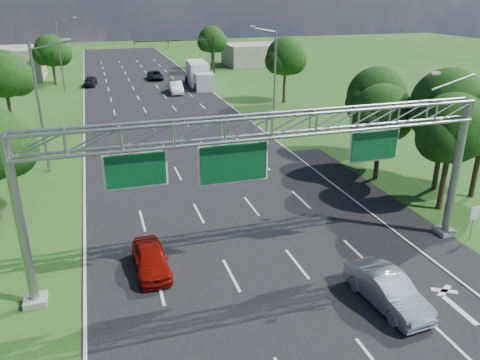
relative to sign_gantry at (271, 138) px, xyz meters
name	(u,v)px	position (x,y,z in m)	size (l,w,h in m)	color
ground	(191,158)	(-0.33, 18.00, -6.89)	(220.00, 220.00, 0.00)	#1F4A16
road	(191,158)	(-0.33, 18.00, -6.89)	(18.00, 180.00, 0.02)	black
road_flare	(405,222)	(9.87, 2.00, -6.89)	(3.00, 30.00, 0.02)	black
sign_gantry	(271,138)	(0.00, 0.00, 0.00)	(23.50, 1.00, 9.56)	gray
regulatory_sign	(474,216)	(12.07, -1.02, -5.38)	(0.60, 0.08, 2.10)	gray
traffic_signal	(191,50)	(7.15, 53.00, -1.72)	(12.21, 0.24, 7.00)	black
streetlight_l_near	(41,102)	(-11.63, 18.00, -1.31)	(2.97, 0.22, 10.16)	gray
streetlight_l_far	(61,51)	(-11.63, 53.00, -1.31)	(2.97, 0.22, 10.16)	gray
streetlight_r_mid	(273,70)	(10.97, 28.00, -1.31)	(2.97, 0.22, 10.16)	gray
tree_cluster_right	(426,114)	(14.47, 7.19, -1.58)	(9.91, 14.60, 8.68)	#2D2116
tree_verge_lb	(5,76)	(-16.25, 33.04, -1.48)	(5.76, 4.80, 8.06)	#2D2116
tree_verge_lc	(52,52)	(-13.25, 58.04, -1.92)	(5.76, 4.80, 7.62)	#2D2116
tree_verge_rd	(286,58)	(15.75, 36.04, -1.26)	(5.76, 4.80, 8.28)	#2D2116
tree_verge_re	(212,41)	(13.75, 66.04, -1.70)	(5.76, 4.80, 7.84)	#2D2116
building_right	(256,54)	(23.67, 70.00, -4.89)	(12.00, 9.00, 4.00)	gray
red_coupe	(151,259)	(-5.90, 1.13, -6.19)	(1.66, 4.11, 1.40)	#8E0F06
silver_sedan	(388,290)	(3.98, -4.83, -6.12)	(1.63, 4.67, 1.54)	#A5A9B1
car_queue_b	(155,75)	(2.10, 58.49, -6.21)	(2.25, 4.89, 1.36)	black
car_queue_c	(90,81)	(-8.19, 55.58, -6.16)	(1.74, 4.32, 1.47)	black
car_queue_d	(176,88)	(3.39, 46.17, -6.08)	(1.72, 4.94, 1.63)	white
box_truck	(199,75)	(7.67, 50.51, -5.17)	(3.28, 9.65, 3.58)	silver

